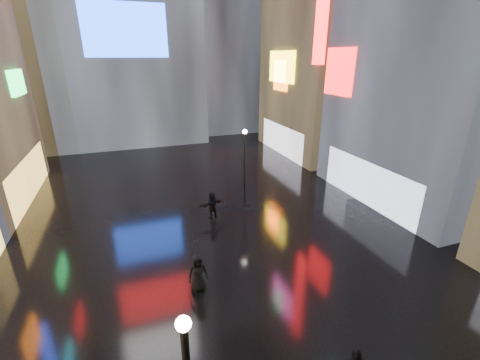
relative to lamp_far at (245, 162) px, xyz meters
name	(u,v)px	position (x,y,z in m)	size (l,w,h in m)	color
ground	(200,209)	(-3.19, 0.03, -2.94)	(140.00, 140.00, 0.00)	black
building_right_far	(334,7)	(12.79, 10.03, 11.03)	(10.28, 12.00, 28.00)	black
tower_flank_left	(6,20)	(-17.19, 22.03, 10.06)	(10.00, 10.00, 26.00)	black
lamp_far	(245,162)	(0.00, 0.00, 0.00)	(0.30, 0.30, 5.20)	black
pedestrian_4	(198,273)	(-5.08, -7.84, -2.07)	(0.86, 0.56, 1.75)	black
pedestrian_5	(212,205)	(-2.71, -1.48, -2.09)	(1.59, 0.50, 1.71)	black
umbrella_2	(196,246)	(-5.08, -7.84, -0.71)	(1.05, 1.07, 0.96)	black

